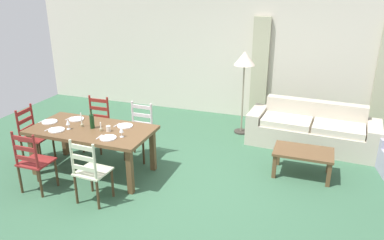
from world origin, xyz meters
The scene contains 28 objects.
ground_plane centered at (0.00, 0.00, -0.01)m, with size 9.60×9.60×0.02m, color #355E43.
wall_far centered at (0.00, 3.30, 1.35)m, with size 9.60×0.16×2.70m, color beige.
curtain_panel_left centered at (0.56, 3.16, 1.10)m, with size 0.35×0.08×2.20m, color #B3B090.
dining_table centered at (-1.44, -0.13, 0.66)m, with size 1.90×0.96×0.75m.
dining_chair_near_left centered at (-1.90, -0.92, 0.48)m, with size 0.42×0.40×0.96m.
dining_chair_near_right centered at (-0.98, -0.89, 0.48)m, with size 0.44×0.42×0.96m.
dining_chair_far_left centered at (-1.87, 0.66, 0.48)m, with size 0.43×0.41×0.96m.
dining_chair_far_right centered at (-1.00, 0.60, 0.48)m, with size 0.43×0.41×0.96m.
dining_chair_head_west centered at (-2.58, -0.14, 0.48)m, with size 0.43×0.45×0.96m.
dinner_plate_near_left centered at (-1.89, -0.38, 0.76)m, with size 0.24×0.24×0.02m, color white.
fork_near_left centered at (-2.04, -0.38, 0.75)m, with size 0.02×0.17×0.01m, color silver.
dinner_plate_near_right centered at (-0.99, -0.38, 0.76)m, with size 0.24×0.24×0.02m, color white.
fork_near_right centered at (-1.14, -0.38, 0.75)m, with size 0.02×0.17×0.01m, color silver.
dinner_plate_far_left centered at (-1.89, 0.12, 0.76)m, with size 0.24×0.24×0.02m, color white.
fork_far_left centered at (-2.04, 0.12, 0.75)m, with size 0.02×0.17×0.01m, color silver.
dinner_plate_far_right centered at (-0.99, 0.12, 0.76)m, with size 0.24×0.24×0.02m, color white.
fork_far_right centered at (-1.14, 0.12, 0.75)m, with size 0.02×0.17×0.01m, color silver.
dinner_plate_head_west centered at (-2.22, -0.13, 0.76)m, with size 0.24×0.24×0.02m, color white.
fork_head_west centered at (-2.37, -0.13, 0.75)m, with size 0.02×0.17×0.01m, color silver.
wine_bottle centered at (-1.43, -0.11, 0.87)m, with size 0.07×0.07×0.32m.
wine_glass_near_left centered at (-1.75, -0.27, 0.86)m, with size 0.06×0.06×0.16m.
wine_glass_near_right centered at (-0.83, -0.26, 0.86)m, with size 0.06×0.06×0.16m.
coffee_cup_primary centered at (-1.12, -0.14, 0.80)m, with size 0.07×0.07×0.09m, color beige.
candle_tall centered at (-1.62, -0.11, 0.81)m, with size 0.05×0.05×0.23m.
candle_short centered at (-1.24, -0.17, 0.79)m, with size 0.05×0.05×0.14m.
couch centered at (1.77, 2.09, 0.29)m, with size 2.33×0.95×0.80m.
coffee_table centered at (1.70, 0.87, 0.36)m, with size 0.90×0.56×0.42m.
standing_lamp centered at (0.41, 2.27, 1.41)m, with size 0.40×0.40×1.64m.
Camera 1 is at (1.83, -4.67, 2.93)m, focal length 35.17 mm.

